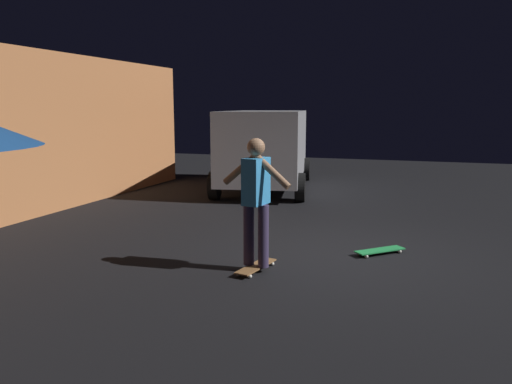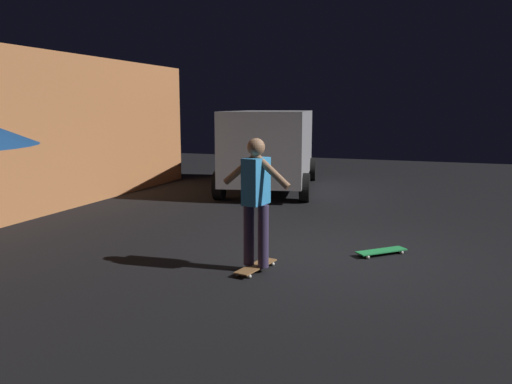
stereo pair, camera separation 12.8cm
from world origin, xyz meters
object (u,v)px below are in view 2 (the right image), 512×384
object	(u,v)px
skateboard_ridden	(256,267)
skater	(256,193)
parked_van	(271,145)
skateboard_spare	(381,251)

from	to	relation	value
skateboard_ridden	skater	xyz separation A→B (m)	(0.00, 0.00, 0.98)
skater	skateboard_ridden	bearing A→B (deg)	0.00
parked_van	skateboard_ridden	bearing A→B (deg)	-163.31
parked_van	skater	distance (m)	6.84
skateboard_spare	skater	xyz separation A→B (m)	(-1.31, 1.47, 0.98)
skateboard_spare	skater	world-z (taller)	skater
parked_van	skateboard_ridden	world-z (taller)	parked_van
parked_van	skater	size ratio (longest dim) A/B	2.92
parked_van	skateboard_spare	size ratio (longest dim) A/B	6.94
parked_van	skateboard_ridden	size ratio (longest dim) A/B	6.07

